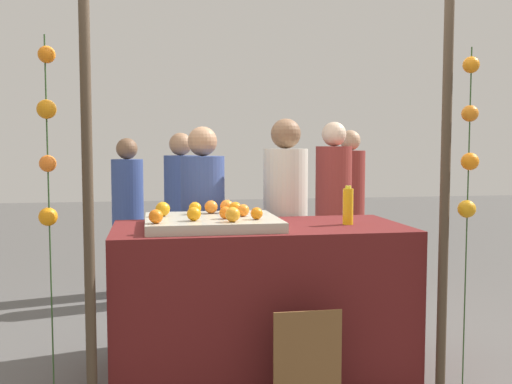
{
  "coord_description": "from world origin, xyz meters",
  "views": [
    {
      "loc": [
        -0.67,
        -3.64,
        1.44
      ],
      "look_at": [
        0.0,
        0.15,
        1.14
      ],
      "focal_mm": 41.68,
      "sensor_mm": 36.0,
      "label": 1
    }
  ],
  "objects_px": {
    "orange_1": "(194,214)",
    "vendor_right": "(285,237)",
    "orange_0": "(235,208)",
    "chalkboard_sign": "(307,364)",
    "vendor_left": "(203,243)",
    "juice_bottle": "(348,206)",
    "stall_counter": "(260,299)"
  },
  "relations": [
    {
      "from": "juice_bottle",
      "to": "orange_1",
      "type": "bearing_deg",
      "value": -172.87
    },
    {
      "from": "orange_0",
      "to": "chalkboard_sign",
      "type": "relative_size",
      "value": 0.14
    },
    {
      "from": "vendor_right",
      "to": "orange_1",
      "type": "bearing_deg",
      "value": -132.47
    },
    {
      "from": "stall_counter",
      "to": "orange_1",
      "type": "bearing_deg",
      "value": -158.37
    },
    {
      "from": "juice_bottle",
      "to": "vendor_left",
      "type": "xyz_separation_m",
      "value": [
        -0.86,
        0.69,
        -0.32
      ]
    },
    {
      "from": "orange_1",
      "to": "vendor_left",
      "type": "relative_size",
      "value": 0.05
    },
    {
      "from": "orange_1",
      "to": "vendor_right",
      "type": "distance_m",
      "value": 1.12
    },
    {
      "from": "orange_1",
      "to": "chalkboard_sign",
      "type": "height_order",
      "value": "orange_1"
    },
    {
      "from": "vendor_left",
      "to": "vendor_right",
      "type": "distance_m",
      "value": 0.61
    },
    {
      "from": "stall_counter",
      "to": "juice_bottle",
      "type": "bearing_deg",
      "value": -4.67
    },
    {
      "from": "orange_0",
      "to": "vendor_left",
      "type": "xyz_separation_m",
      "value": [
        -0.16,
        0.53,
        -0.3
      ]
    },
    {
      "from": "orange_0",
      "to": "chalkboard_sign",
      "type": "bearing_deg",
      "value": -70.15
    },
    {
      "from": "orange_0",
      "to": "orange_1",
      "type": "xyz_separation_m",
      "value": [
        -0.28,
        -0.28,
        0.0
      ]
    },
    {
      "from": "vendor_left",
      "to": "orange_1",
      "type": "bearing_deg",
      "value": -98.52
    },
    {
      "from": "orange_1",
      "to": "vendor_left",
      "type": "height_order",
      "value": "vendor_left"
    },
    {
      "from": "stall_counter",
      "to": "orange_0",
      "type": "distance_m",
      "value": 0.6
    },
    {
      "from": "chalkboard_sign",
      "to": "vendor_left",
      "type": "height_order",
      "value": "vendor_left"
    },
    {
      "from": "vendor_left",
      "to": "vendor_right",
      "type": "height_order",
      "value": "vendor_right"
    },
    {
      "from": "stall_counter",
      "to": "chalkboard_sign",
      "type": "distance_m",
      "value": 0.7
    },
    {
      "from": "stall_counter",
      "to": "vendor_right",
      "type": "height_order",
      "value": "vendor_right"
    },
    {
      "from": "stall_counter",
      "to": "orange_0",
      "type": "bearing_deg",
      "value": 142.41
    },
    {
      "from": "juice_bottle",
      "to": "vendor_right",
      "type": "bearing_deg",
      "value": 110.47
    },
    {
      "from": "stall_counter",
      "to": "orange_0",
      "type": "height_order",
      "value": "orange_0"
    },
    {
      "from": "orange_0",
      "to": "orange_1",
      "type": "height_order",
      "value": "orange_1"
    },
    {
      "from": "chalkboard_sign",
      "to": "vendor_right",
      "type": "bearing_deg",
      "value": 82.41
    },
    {
      "from": "vendor_right",
      "to": "juice_bottle",
      "type": "bearing_deg",
      "value": -69.53
    },
    {
      "from": "stall_counter",
      "to": "vendor_right",
      "type": "relative_size",
      "value": 1.12
    },
    {
      "from": "orange_1",
      "to": "orange_0",
      "type": "bearing_deg",
      "value": 44.43
    },
    {
      "from": "orange_1",
      "to": "juice_bottle",
      "type": "xyz_separation_m",
      "value": [
        0.99,
        0.12,
        0.02
      ]
    },
    {
      "from": "stall_counter",
      "to": "vendor_left",
      "type": "relative_size",
      "value": 1.16
    },
    {
      "from": "juice_bottle",
      "to": "vendor_right",
      "type": "relative_size",
      "value": 0.15
    },
    {
      "from": "orange_0",
      "to": "vendor_left",
      "type": "height_order",
      "value": "vendor_left"
    }
  ]
}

